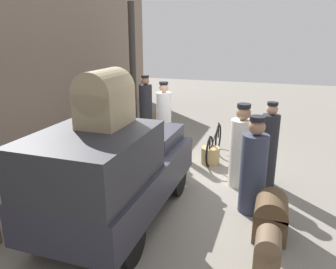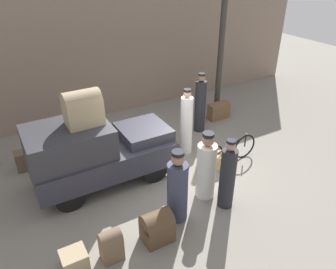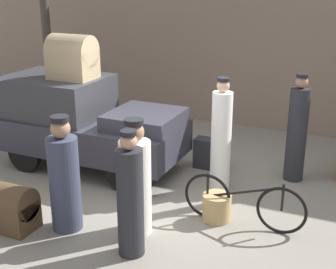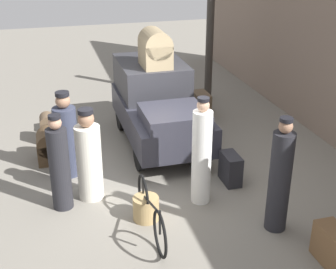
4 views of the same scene
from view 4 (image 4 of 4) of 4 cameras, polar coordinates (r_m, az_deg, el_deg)
The scene contains 17 objects.
ground_plane at distance 8.83m, azimuth -1.60°, elevation -5.25°, with size 30.00×30.00×0.00m, color gray.
canopy_pillar_left at distance 12.31m, azimuth 5.14°, elevation 12.56°, with size 0.20×0.20×3.75m.
truck at distance 9.98m, azimuth -1.28°, elevation 3.86°, with size 3.30×1.51×1.64m.
bicycle at distance 7.18m, azimuth -2.07°, elevation -9.54°, with size 1.77×0.04×0.74m.
wicker_basket at distance 7.59m, azimuth -2.70°, elevation -8.97°, with size 0.42×0.42×0.39m.
porter_carrying_trunk at distance 8.00m, azimuth -9.60°, elevation -2.95°, with size 0.43×0.43×1.64m.
porter_lifting_near_truck at distance 8.83m, azimuth -12.28°, elevation -0.46°, with size 0.42×0.42×1.65m.
conductor_in_dark_uniform at distance 7.74m, azimuth 4.12°, elevation -2.49°, with size 0.33×0.33×1.88m.
porter_with_bicycle at distance 7.80m, azimuth -13.08°, elevation -3.80°, with size 0.34×0.34×1.66m.
porter_standing_middle at distance 7.23m, azimuth 13.47°, elevation -5.32°, with size 0.33×0.33×1.86m.
suitcase_small_leather at distance 11.10m, azimuth -13.62°, elevation 1.36°, with size 0.45×0.42×0.32m.
trunk_large_brown at distance 8.63m, azimuth 7.63°, elevation -4.14°, with size 0.53×0.27×0.56m.
suitcase_black_upright at distance 7.00m, azimuth 19.76°, elevation -13.03°, with size 0.74×0.32×0.54m.
trunk_barrel_dark at distance 10.43m, azimuth -14.47°, elevation 0.84°, with size 0.39×0.31×0.65m.
trunk_wicker_pale at distance 11.81m, azimuth 4.04°, elevation 3.89°, with size 0.64×0.35×0.51m.
suitcase_tan_flat at distance 9.59m, azimuth -14.31°, elevation -1.38°, with size 0.57×0.47×0.66m.
trunk_on_truck_roof at distance 9.78m, azimuth -1.57°, elevation 10.43°, with size 0.77×0.57×0.77m.
Camera 4 is at (7.48, -1.81, 4.35)m, focal length 50.00 mm.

